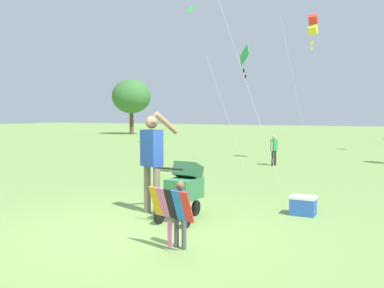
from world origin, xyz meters
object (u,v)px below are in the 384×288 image
at_px(person_sitting_far, 274,148).
at_px(kite_orange_delta, 244,58).
at_px(person_adult_flyer, 152,155).
at_px(cooler_box, 303,205).
at_px(child_with_butterfly_kite, 178,208).
at_px(stroller, 185,186).
at_px(kite_green_novelty, 313,25).

bearing_deg(person_sitting_far, kite_orange_delta, 179.24).
xyz_separation_m(kite_orange_delta, person_sitting_far, (1.18, -0.02, -3.21)).
height_order(person_adult_flyer, kite_orange_delta, kite_orange_delta).
bearing_deg(person_adult_flyer, cooler_box, 24.40).
xyz_separation_m(child_with_butterfly_kite, person_adult_flyer, (-1.40, 1.58, 0.52)).
distance_m(stroller, kite_green_novelty, 10.57).
height_order(child_with_butterfly_kite, kite_green_novelty, kite_green_novelty).
height_order(person_adult_flyer, stroller, person_adult_flyer).
height_order(person_adult_flyer, person_sitting_far, person_adult_flyer).
bearing_deg(child_with_butterfly_kite, stroller, 114.16).
distance_m(kite_orange_delta, cooler_box, 8.63).
relative_size(child_with_butterfly_kite, kite_green_novelty, 0.17).
bearing_deg(kite_orange_delta, kite_green_novelty, 31.64).
xyz_separation_m(child_with_butterfly_kite, kite_orange_delta, (-2.55, 9.62, 3.28)).
xyz_separation_m(kite_orange_delta, kite_green_novelty, (2.19, 1.35, 1.23)).
height_order(kite_orange_delta, person_sitting_far, kite_orange_delta).
bearing_deg(kite_green_novelty, cooler_box, -79.87).
bearing_deg(person_adult_flyer, stroller, -12.76).
bearing_deg(cooler_box, person_sitting_far, 109.83).
xyz_separation_m(kite_green_novelty, person_sitting_far, (-1.01, -1.36, -4.43)).
distance_m(kite_orange_delta, person_sitting_far, 3.42).
relative_size(stroller, kite_green_novelty, 0.20).
distance_m(person_adult_flyer, cooler_box, 2.91).
bearing_deg(stroller, child_with_butterfly_kite, -65.84).
bearing_deg(kite_orange_delta, stroller, -76.87).
xyz_separation_m(stroller, kite_orange_delta, (-1.92, 8.22, 3.24)).
distance_m(person_sitting_far, cooler_box, 7.34).
relative_size(kite_orange_delta, cooler_box, 9.82).
distance_m(child_with_butterfly_kite, cooler_box, 2.96).
distance_m(person_adult_flyer, stroller, 0.93).
relative_size(stroller, cooler_box, 2.43).
distance_m(stroller, cooler_box, 2.23).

